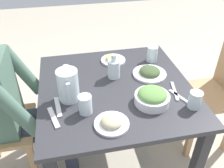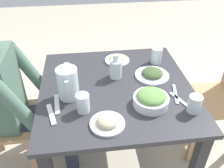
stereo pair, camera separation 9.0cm
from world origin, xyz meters
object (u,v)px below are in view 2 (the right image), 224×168
at_px(plate_dolmas, 152,74).
at_px(plate_fries, 117,59).
at_px(plate_beans, 107,122).
at_px(water_glass_near_left, 156,56).
at_px(water_pitcher, 68,83).
at_px(salad_bowl, 151,99).
at_px(oil_carafe, 116,70).
at_px(diner_near, 18,97).
at_px(chair_far, 224,94).
at_px(dining_table, 116,100).
at_px(water_glass_by_pitcher, 195,104).
at_px(water_glass_far_left, 83,103).

relative_size(plate_dolmas, plate_fries, 1.26).
bearing_deg(plate_beans, water_glass_near_left, 144.18).
height_order(water_pitcher, salad_bowl, water_pitcher).
distance_m(plate_beans, plate_fries, 0.64).
bearing_deg(plate_fries, oil_carafe, -10.83).
xyz_separation_m(plate_dolmas, oil_carafe, (-0.02, -0.24, 0.04)).
relative_size(diner_near, plate_beans, 6.55).
relative_size(chair_far, plate_fries, 5.02).
bearing_deg(chair_far, dining_table, -83.72).
distance_m(plate_beans, plate_dolmas, 0.53).
height_order(water_pitcher, plate_dolmas, water_pitcher).
distance_m(chair_far, salad_bowl, 0.76).
xyz_separation_m(chair_far, salad_bowl, (0.29, -0.66, 0.26)).
height_order(plate_beans, plate_fries, plate_beans).
bearing_deg(dining_table, oil_carafe, 173.20).
bearing_deg(salad_bowl, dining_table, -139.93).
height_order(diner_near, plate_beans, diner_near).
bearing_deg(water_pitcher, water_glass_by_pitcher, 72.46).
bearing_deg(water_glass_by_pitcher, water_glass_near_left, -173.57).
xyz_separation_m(dining_table, plate_fries, (-0.30, 0.05, 0.13)).
relative_size(chair_far, oil_carafe, 5.42).
bearing_deg(water_glass_by_pitcher, salad_bowl, -110.36).
height_order(water_glass_near_left, oil_carafe, oil_carafe).
distance_m(salad_bowl, plate_beans, 0.29).
distance_m(diner_near, plate_dolmas, 0.88).
xyz_separation_m(water_pitcher, plate_dolmas, (-0.15, 0.54, -0.08)).
bearing_deg(water_glass_far_left, oil_carafe, 144.19).
bearing_deg(chair_far, water_pitcher, -81.87).
xyz_separation_m(chair_far, water_glass_near_left, (-0.16, -0.50, 0.27)).
xyz_separation_m(salad_bowl, water_glass_by_pitcher, (0.08, 0.22, 0.01)).
xyz_separation_m(dining_table, water_glass_by_pitcher, (0.28, 0.39, 0.16)).
height_order(salad_bowl, plate_fries, salad_bowl).
xyz_separation_m(salad_bowl, water_glass_far_left, (0.00, -0.38, 0.01)).
relative_size(dining_table, water_glass_near_left, 8.27).
distance_m(salad_bowl, oil_carafe, 0.34).
bearing_deg(salad_bowl, water_glass_near_left, 160.71).
xyz_separation_m(dining_table, water_pitcher, (0.07, -0.29, 0.21)).
bearing_deg(oil_carafe, plate_dolmas, 84.43).
height_order(water_glass_by_pitcher, water_glass_near_left, water_glass_near_left).
height_order(dining_table, water_glass_far_left, water_glass_far_left).
bearing_deg(water_glass_far_left, chair_far, 105.84).
relative_size(dining_table, chair_far, 1.05).
distance_m(chair_far, plate_fries, 0.84).
distance_m(plate_dolmas, water_glass_by_pitcher, 0.39).
xyz_separation_m(plate_dolmas, plate_fries, (-0.22, -0.20, -0.00)).
relative_size(diner_near, oil_carafe, 7.21).
bearing_deg(plate_beans, oil_carafe, 166.52).
height_order(plate_fries, water_glass_near_left, water_glass_near_left).
bearing_deg(plate_fries, chair_far, 74.60).
bearing_deg(water_glass_by_pitcher, oil_carafe, -135.76).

